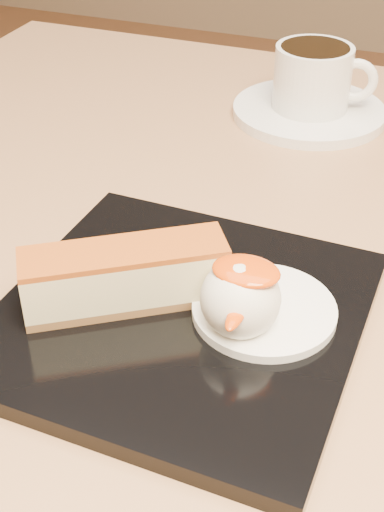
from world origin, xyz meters
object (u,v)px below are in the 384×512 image
at_px(cheesecake, 125,276).
at_px(coffee_cup, 314,77).
at_px(ice_cream_scoop, 240,299).
at_px(saucer, 309,112).
at_px(dessert_plate, 181,317).
at_px(table, 211,386).

xyz_separation_m(cheesecake, coffee_cup, (0.04, 0.34, 0.01)).
distance_m(ice_cream_scoop, saucer, 0.34).
xyz_separation_m(dessert_plate, saucer, (0.00, 0.33, -0.00)).
xyz_separation_m(table, ice_cream_scoop, (0.05, -0.10, 0.19)).
bearing_deg(saucer, coffee_cup, 10.89).
height_order(dessert_plate, ice_cream_scoop, ice_cream_scoop).
bearing_deg(coffee_cup, cheesecake, -107.59).
xyz_separation_m(dessert_plate, cheesecake, (-0.04, -0.01, 0.03)).
bearing_deg(dessert_plate, ice_cream_scoop, -7.13).
relative_size(cheesecake, saucer, 0.83).
distance_m(dessert_plate, coffee_cup, 0.34).
bearing_deg(coffee_cup, dessert_plate, -101.75).
bearing_deg(ice_cream_scoop, coffee_cup, 95.87).
bearing_deg(saucer, ice_cream_scoop, -83.81).
relative_size(table, cheesecake, 6.44).
bearing_deg(ice_cream_scoop, cheesecake, -180.00).
relative_size(cheesecake, ice_cream_scoop, 2.59).
bearing_deg(table, saucer, 86.34).
bearing_deg(cheesecake, table, 43.51).
height_order(dessert_plate, coffee_cup, coffee_cup).
bearing_deg(dessert_plate, saucer, 89.46).
distance_m(ice_cream_scoop, coffee_cup, 0.34).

